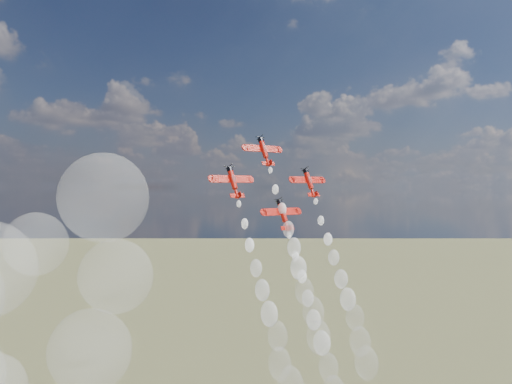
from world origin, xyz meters
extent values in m
cylinder|color=red|center=(12.94, 14.77, 105.62)|extent=(1.43, 3.52, 5.43)
cylinder|color=black|center=(12.94, 15.96, 108.23)|extent=(1.64, 1.91, 1.61)
cube|color=red|center=(12.94, 15.22, 105.75)|extent=(12.48, 1.06, 1.95)
cube|color=white|center=(9.57, 15.33, 105.70)|extent=(4.91, 0.26, 0.52)
cube|color=white|center=(16.32, 15.33, 105.70)|extent=(4.91, 0.26, 0.52)
cube|color=red|center=(12.94, 12.71, 101.50)|extent=(4.50, 0.58, 1.07)
cube|color=red|center=(12.94, 11.93, 101.64)|extent=(0.14, 2.14, 1.93)
ellipsoid|color=silver|center=(12.94, 14.21, 105.76)|extent=(1.13, 1.97, 2.72)
cone|color=red|center=(12.94, 13.14, 102.20)|extent=(1.43, 2.41, 3.01)
cylinder|color=red|center=(-0.71, 10.78, 96.93)|extent=(1.43, 3.52, 5.43)
cylinder|color=black|center=(-0.71, 11.97, 99.54)|extent=(1.64, 1.91, 1.61)
cube|color=red|center=(-0.71, 11.23, 97.06)|extent=(12.48, 1.06, 1.95)
cube|color=white|center=(-4.09, 11.35, 97.01)|extent=(4.91, 0.26, 0.52)
cube|color=white|center=(2.66, 11.35, 97.01)|extent=(4.91, 0.26, 0.52)
cube|color=red|center=(-0.71, 8.72, 92.81)|extent=(4.50, 0.58, 1.07)
cube|color=red|center=(-0.71, 7.94, 92.95)|extent=(0.14, 2.14, 1.93)
ellipsoid|color=silver|center=(-0.71, 10.23, 97.07)|extent=(1.13, 1.97, 2.72)
cone|color=red|center=(-0.71, 9.16, 93.51)|extent=(1.43, 2.41, 3.01)
cylinder|color=red|center=(26.60, 10.78, 96.93)|extent=(1.43, 3.52, 5.43)
cylinder|color=black|center=(26.60, 11.97, 99.54)|extent=(1.64, 1.91, 1.61)
cube|color=red|center=(26.60, 11.23, 97.06)|extent=(12.48, 1.06, 1.95)
cube|color=white|center=(23.23, 11.35, 97.01)|extent=(4.91, 0.26, 0.52)
cube|color=white|center=(29.98, 11.35, 97.01)|extent=(4.91, 0.26, 0.52)
cube|color=red|center=(26.60, 8.72, 92.81)|extent=(4.50, 0.58, 1.07)
cube|color=red|center=(26.60, 7.94, 92.95)|extent=(0.14, 2.14, 1.93)
ellipsoid|color=silver|center=(26.60, 10.23, 97.07)|extent=(1.13, 1.97, 2.72)
cone|color=red|center=(26.60, 9.16, 93.51)|extent=(1.43, 2.41, 3.01)
cylinder|color=red|center=(12.94, 6.80, 88.24)|extent=(1.43, 3.52, 5.43)
cylinder|color=black|center=(12.94, 7.99, 90.85)|extent=(1.64, 1.91, 1.61)
cube|color=red|center=(12.94, 7.25, 88.37)|extent=(12.48, 1.06, 1.95)
cube|color=white|center=(9.57, 7.36, 88.32)|extent=(4.91, 0.26, 0.52)
cube|color=white|center=(16.32, 7.36, 88.32)|extent=(4.91, 0.26, 0.52)
cube|color=red|center=(12.94, 4.74, 84.12)|extent=(4.50, 0.58, 1.07)
cube|color=red|center=(12.94, 3.96, 84.26)|extent=(0.14, 2.14, 1.93)
ellipsoid|color=silver|center=(12.94, 6.24, 88.38)|extent=(1.13, 1.97, 2.72)
cone|color=red|center=(12.94, 5.17, 84.82)|extent=(1.43, 2.41, 3.01)
sphere|color=white|center=(13.03, 11.91, 99.63)|extent=(1.05, 1.05, 1.05)
sphere|color=white|center=(12.85, 9.62, 94.34)|extent=(1.56, 1.56, 1.56)
sphere|color=white|center=(12.94, 6.99, 89.02)|extent=(2.08, 2.08, 2.08)
sphere|color=white|center=(13.08, 4.59, 83.78)|extent=(2.59, 2.59, 2.59)
sphere|color=white|center=(13.33, 2.64, 79.07)|extent=(3.10, 3.10, 3.10)
sphere|color=white|center=(12.63, 0.21, 74.07)|extent=(3.61, 3.61, 3.61)
sphere|color=white|center=(12.74, -1.84, 68.32)|extent=(4.12, 4.12, 4.12)
sphere|color=white|center=(13.14, -4.73, 63.43)|extent=(4.63, 4.63, 4.63)
sphere|color=white|center=(12.63, -7.07, 57.65)|extent=(5.14, 5.14, 5.14)
sphere|color=white|center=(-0.75, 8.06, 90.70)|extent=(1.05, 1.05, 1.05)
sphere|color=white|center=(-0.69, 5.67, 85.78)|extent=(1.56, 1.56, 1.56)
sphere|color=white|center=(-0.96, 3.37, 80.61)|extent=(2.08, 2.08, 2.08)
sphere|color=white|center=(-0.96, 0.80, 75.23)|extent=(2.59, 2.59, 2.59)
sphere|color=white|center=(-1.01, -1.64, 70.23)|extent=(3.10, 3.10, 3.10)
sphere|color=white|center=(-0.52, -3.66, 64.81)|extent=(3.61, 3.61, 3.61)
sphere|color=white|center=(-0.22, -6.37, 60.03)|extent=(4.12, 4.12, 4.12)
sphere|color=white|center=(-1.04, -8.06, 54.07)|extent=(4.63, 4.63, 4.63)
sphere|color=white|center=(26.64, 7.92, 90.91)|extent=(1.05, 1.05, 1.05)
sphere|color=white|center=(26.41, 5.66, 85.54)|extent=(1.56, 1.56, 1.56)
sphere|color=white|center=(26.55, 3.04, 80.45)|extent=(2.08, 2.08, 2.08)
sphere|color=white|center=(26.78, 1.05, 75.53)|extent=(2.59, 2.59, 2.59)
sphere|color=white|center=(26.64, -1.77, 69.97)|extent=(3.10, 3.10, 3.10)
sphere|color=white|center=(26.77, -4.11, 64.83)|extent=(3.61, 3.61, 3.61)
sphere|color=white|center=(27.05, -6.36, 60.26)|extent=(4.12, 4.12, 4.12)
sphere|color=white|center=(26.04, -8.99, 54.66)|extent=(4.63, 4.63, 4.63)
sphere|color=white|center=(26.14, -11.01, 49.48)|extent=(5.14, 5.14, 5.14)
sphere|color=white|center=(12.90, 4.08, 82.22)|extent=(1.05, 1.05, 1.05)
sphere|color=white|center=(12.94, 1.70, 77.01)|extent=(1.56, 1.56, 1.56)
sphere|color=white|center=(13.12, -0.58, 71.94)|extent=(2.08, 2.08, 2.08)
sphere|color=white|center=(12.87, -3.01, 66.69)|extent=(2.59, 2.59, 2.59)
sphere|color=white|center=(12.83, -5.17, 61.60)|extent=(3.10, 3.10, 3.10)
sphere|color=white|center=(12.80, -8.05, 56.46)|extent=(3.61, 3.61, 3.61)
sphere|color=white|center=(13.30, -9.80, 50.84)|extent=(4.12, 4.12, 4.12)
sphere|color=white|center=(-28.31, 20.51, 73.56)|extent=(17.88, 17.88, 17.88)
sphere|color=white|center=(-32.10, 27.14, 54.76)|extent=(20.42, 20.42, 20.42)
sphere|color=white|center=(-33.57, 15.16, 92.60)|extent=(20.38, 20.38, 20.38)
sphere|color=white|center=(-43.73, 31.03, 81.46)|extent=(15.02, 15.02, 15.02)
camera|label=1|loc=(-83.38, -101.69, 94.95)|focal=38.00mm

